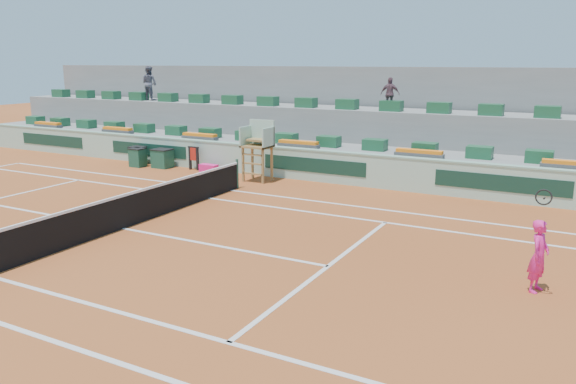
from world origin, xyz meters
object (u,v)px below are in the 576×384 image
tennis_player (539,256)px  umpire_chair (258,142)px  player_bag (209,168)px  drink_cooler_a (162,158)px

tennis_player → umpire_chair: bearing=147.9°
player_bag → drink_cooler_a: 2.51m
umpire_chair → tennis_player: (10.78, -6.76, -0.77)m
drink_cooler_a → umpire_chair: bearing=-3.6°
player_bag → tennis_player: bearing=-27.8°
tennis_player → drink_cooler_a: bearing=156.1°
tennis_player → player_bag: bearing=152.2°
drink_cooler_a → tennis_player: 17.52m
player_bag → drink_cooler_a: drink_cooler_a is taller
player_bag → umpire_chair: (2.73, -0.38, 1.37)m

